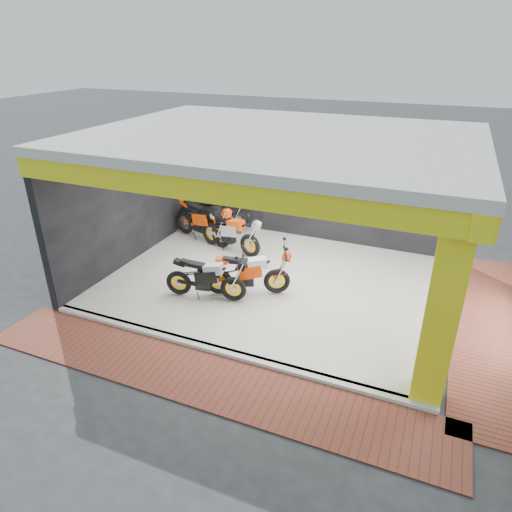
% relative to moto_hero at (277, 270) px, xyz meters
% --- Properties ---
extents(ground, '(80.00, 80.00, 0.00)m').
position_rel_moto_hero_xyz_m(ground, '(-0.25, -1.41, -0.73)').
color(ground, '#2D2D30').
rests_on(ground, ground).
extents(showroom_floor, '(8.00, 6.00, 0.10)m').
position_rel_moto_hero_xyz_m(showroom_floor, '(-0.25, 0.59, -0.68)').
color(showroom_floor, silver).
rests_on(showroom_floor, ground).
extents(showroom_ceiling, '(8.40, 6.40, 0.20)m').
position_rel_moto_hero_xyz_m(showroom_ceiling, '(-0.25, 0.59, 2.87)').
color(showroom_ceiling, beige).
rests_on(showroom_ceiling, corner_column).
extents(back_wall, '(8.20, 0.20, 3.50)m').
position_rel_moto_hero_xyz_m(back_wall, '(-0.25, 3.69, 1.02)').
color(back_wall, black).
rests_on(back_wall, ground).
extents(left_wall, '(0.20, 6.20, 3.50)m').
position_rel_moto_hero_xyz_m(left_wall, '(-4.35, 0.59, 1.02)').
color(left_wall, black).
rests_on(left_wall, ground).
extents(corner_column, '(0.50, 0.50, 3.50)m').
position_rel_moto_hero_xyz_m(corner_column, '(3.50, -2.16, 1.02)').
color(corner_column, yellow).
rests_on(corner_column, ground).
extents(header_beam_front, '(8.40, 0.30, 0.40)m').
position_rel_moto_hero_xyz_m(header_beam_front, '(-0.25, -2.41, 2.57)').
color(header_beam_front, yellow).
rests_on(header_beam_front, corner_column).
extents(header_beam_right, '(0.30, 6.40, 0.40)m').
position_rel_moto_hero_xyz_m(header_beam_right, '(3.75, 0.59, 2.57)').
color(header_beam_right, yellow).
rests_on(header_beam_right, corner_column).
extents(floor_kerb, '(8.00, 0.20, 0.10)m').
position_rel_moto_hero_xyz_m(floor_kerb, '(-0.25, -2.43, -0.68)').
color(floor_kerb, silver).
rests_on(floor_kerb, ground).
extents(paver_front, '(9.00, 1.40, 0.03)m').
position_rel_moto_hero_xyz_m(paver_front, '(-0.25, -3.21, -0.72)').
color(paver_front, brown).
rests_on(paver_front, ground).
extents(paver_right, '(1.40, 7.00, 0.03)m').
position_rel_moto_hero_xyz_m(paver_right, '(4.55, 0.59, -0.72)').
color(paver_right, brown).
rests_on(paver_right, ground).
extents(moto_hero, '(2.21, 1.55, 1.27)m').
position_rel_moto_hero_xyz_m(moto_hero, '(0.00, 0.00, 0.00)').
color(moto_hero, '#E73C09').
rests_on(moto_hero, showroom_floor).
extents(moto_row_a, '(2.12, 1.10, 1.23)m').
position_rel_moto_hero_xyz_m(moto_row_a, '(-0.79, -0.71, -0.02)').
color(moto_row_a, black).
rests_on(moto_row_a, showroom_floor).
extents(moto_row_b, '(2.55, 1.57, 1.46)m').
position_rel_moto_hero_xyz_m(moto_row_b, '(-2.39, 1.86, 0.10)').
color(moto_row_b, '#FC460A').
rests_on(moto_row_b, showroom_floor).
extents(moto_row_c, '(2.32, 1.32, 1.34)m').
position_rel_moto_hero_xyz_m(moto_row_c, '(-1.37, 1.58, 0.03)').
color(moto_row_c, '#B1B4BA').
rests_on(moto_row_c, showroom_floor).
extents(moto_row_d, '(2.45, 1.39, 1.41)m').
position_rel_moto_hero_xyz_m(moto_row_d, '(-2.50, 3.09, 0.07)').
color(moto_row_d, black).
rests_on(moto_row_d, showroom_floor).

